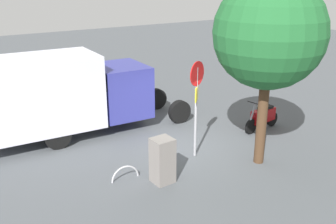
{
  "coord_description": "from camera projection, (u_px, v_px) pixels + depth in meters",
  "views": [
    {
      "loc": [
        6.98,
        9.79,
        5.54
      ],
      "look_at": [
        0.45,
        -0.43,
        1.23
      ],
      "focal_mm": 41.66,
      "sensor_mm": 36.0,
      "label": 1
    }
  ],
  "objects": [
    {
      "name": "ground_plane",
      "position": [
        186.0,
        147.0,
        13.17
      ],
      "size": [
        60.0,
        60.0,
        0.0
      ],
      "primitive_type": "plane",
      "color": "#4B4F53"
    },
    {
      "name": "box_truck_near",
      "position": [
        62.0,
        93.0,
        13.6
      ],
      "size": [
        7.87,
        2.49,
        2.97
      ],
      "rotation": [
        0.0,
        0.0,
        3.1
      ],
      "color": "black",
      "rests_on": "ground"
    },
    {
      "name": "motorcycle",
      "position": [
        263.0,
        116.0,
        14.53
      ],
      "size": [
        1.81,
        0.57,
        1.2
      ],
      "rotation": [
        0.0,
        0.0,
        0.12
      ],
      "color": "black",
      "rests_on": "ground"
    },
    {
      "name": "street_tree",
      "position": [
        269.0,
        34.0,
        10.85
      ],
      "size": [
        3.19,
        3.19,
        5.59
      ],
      "color": "#47301E",
      "rests_on": "ground"
    },
    {
      "name": "utility_cabinet",
      "position": [
        162.0,
        160.0,
        10.81
      ],
      "size": [
        0.59,
        0.57,
        1.31
      ],
      "primitive_type": "cube",
      "rotation": [
        0.0,
        0.0,
        0.05
      ],
      "color": "slate",
      "rests_on": "ground"
    },
    {
      "name": "bike_rack_hoop",
      "position": [
        125.0,
        179.0,
        11.14
      ],
      "size": [
        0.85,
        0.09,
        0.85
      ],
      "primitive_type": "torus",
      "rotation": [
        1.57,
        0.0,
        -0.04
      ],
      "color": "#B7B7BC",
      "rests_on": "ground"
    },
    {
      "name": "stop_sign",
      "position": [
        196.0,
        94.0,
        11.9
      ],
      "size": [
        0.71,
        0.33,
        3.1
      ],
      "color": "#9E9EA3",
      "rests_on": "ground"
    }
  ]
}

